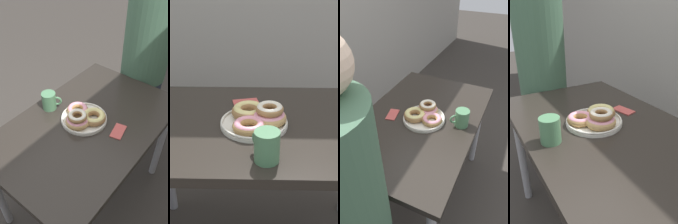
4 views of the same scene
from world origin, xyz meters
The scene contains 6 objects.
ground_plane centered at (0.00, 0.00, 0.00)m, with size 14.00×14.00×0.00m, color #38332D.
dining_table centered at (0.00, 0.11, 0.68)m, with size 1.13×0.73×0.77m.
donut_plate centered at (0.00, 0.08, 0.80)m, with size 0.28×0.29×0.09m.
coffee_mug centered at (0.04, -0.15, 0.83)m, with size 0.09×0.11×0.11m.
person_figure centered at (-0.75, 0.07, 0.81)m, with size 0.38×0.34×1.51m.
napkin centered at (-0.05, 0.29, 0.77)m, with size 0.13×0.09×0.01m.
Camera 1 is at (0.82, 0.74, 1.77)m, focal length 40.00 mm.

